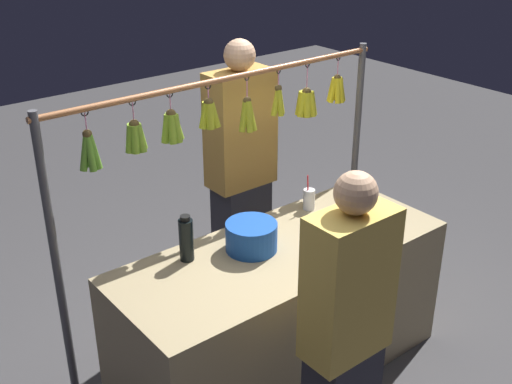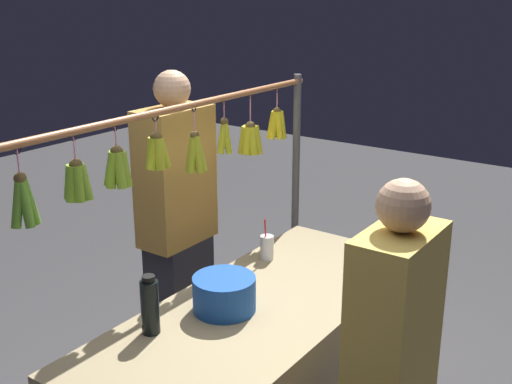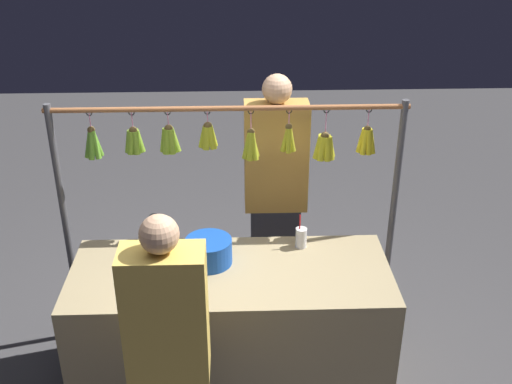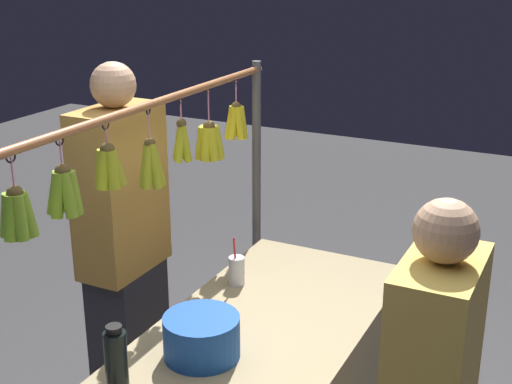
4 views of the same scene
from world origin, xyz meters
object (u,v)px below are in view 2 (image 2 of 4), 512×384
(water_bottle, at_px, (150,306))
(blue_bucket, at_px, (224,294))
(vendor_person, at_px, (178,235))
(drink_cup, at_px, (267,247))

(water_bottle, relative_size, blue_bucket, 0.92)
(vendor_person, bearing_deg, water_bottle, 34.94)
(water_bottle, xyz_separation_m, vendor_person, (-0.76, -0.53, -0.06))
(drink_cup, distance_m, vendor_person, 0.52)
(water_bottle, relative_size, vendor_person, 0.14)
(water_bottle, bearing_deg, blue_bucket, 158.56)
(blue_bucket, height_order, vendor_person, vendor_person)
(drink_cup, relative_size, vendor_person, 0.13)
(vendor_person, bearing_deg, blue_bucket, 56.52)
(water_bottle, height_order, blue_bucket, water_bottle)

